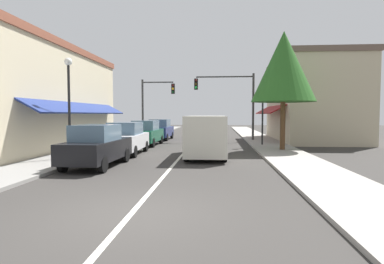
{
  "coord_description": "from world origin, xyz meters",
  "views": [
    {
      "loc": [
        1.9,
        -6.74,
        2.21
      ],
      "look_at": [
        0.38,
        12.09,
        1.14
      ],
      "focal_mm": 29.41,
      "sensor_mm": 36.0,
      "label": 1
    }
  ],
  "objects_px": {
    "traffic_signal_left_corner": "(154,100)",
    "street_lamp_left_near": "(69,92)",
    "parked_car_third_left": "(146,133)",
    "traffic_signal_mast_arm": "(232,95)",
    "street_lamp_right_mid": "(263,103)",
    "parked_car_far_left": "(160,130)",
    "parked_car_nearest_left": "(97,146)",
    "van_in_lane": "(206,135)",
    "tree_right_near": "(284,67)",
    "parked_car_second_left": "(126,138)"
  },
  "relations": [
    {
      "from": "street_lamp_left_near",
      "to": "street_lamp_right_mid",
      "type": "bearing_deg",
      "value": 36.86
    },
    {
      "from": "tree_right_near",
      "to": "traffic_signal_left_corner",
      "type": "bearing_deg",
      "value": 137.01
    },
    {
      "from": "parked_car_third_left",
      "to": "traffic_signal_mast_arm",
      "type": "relative_size",
      "value": 0.75
    },
    {
      "from": "parked_car_second_left",
      "to": "street_lamp_left_near",
      "type": "bearing_deg",
      "value": -128.32
    },
    {
      "from": "traffic_signal_left_corner",
      "to": "street_lamp_left_near",
      "type": "bearing_deg",
      "value": -95.47
    },
    {
      "from": "street_lamp_right_mid",
      "to": "parked_car_far_left",
      "type": "bearing_deg",
      "value": 148.35
    },
    {
      "from": "van_in_lane",
      "to": "street_lamp_left_near",
      "type": "distance_m",
      "value": 6.99
    },
    {
      "from": "parked_car_third_left",
      "to": "van_in_lane",
      "type": "xyz_separation_m",
      "value": [
        4.47,
        -5.7,
        0.27
      ]
    },
    {
      "from": "traffic_signal_mast_arm",
      "to": "tree_right_near",
      "type": "distance_m",
      "value": 7.54
    },
    {
      "from": "parked_car_second_left",
      "to": "parked_car_third_left",
      "type": "height_order",
      "value": "same"
    },
    {
      "from": "parked_car_second_left",
      "to": "traffic_signal_left_corner",
      "type": "xyz_separation_m",
      "value": [
        -0.67,
        10.89,
        2.63
      ]
    },
    {
      "from": "parked_car_third_left",
      "to": "street_lamp_right_mid",
      "type": "height_order",
      "value": "street_lamp_right_mid"
    },
    {
      "from": "parked_car_third_left",
      "to": "tree_right_near",
      "type": "height_order",
      "value": "tree_right_near"
    },
    {
      "from": "traffic_signal_mast_arm",
      "to": "street_lamp_left_near",
      "type": "distance_m",
      "value": 14.13
    },
    {
      "from": "parked_car_far_left",
      "to": "van_in_lane",
      "type": "height_order",
      "value": "van_in_lane"
    },
    {
      "from": "parked_car_third_left",
      "to": "traffic_signal_left_corner",
      "type": "distance_m",
      "value": 6.52
    },
    {
      "from": "parked_car_second_left",
      "to": "street_lamp_right_mid",
      "type": "bearing_deg",
      "value": 30.87
    },
    {
      "from": "parked_car_nearest_left",
      "to": "street_lamp_left_near",
      "type": "relative_size",
      "value": 0.86
    },
    {
      "from": "traffic_signal_left_corner",
      "to": "parked_car_third_left",
      "type": "bearing_deg",
      "value": -83.68
    },
    {
      "from": "street_lamp_left_near",
      "to": "parked_car_second_left",
      "type": "bearing_deg",
      "value": 52.45
    },
    {
      "from": "parked_car_third_left",
      "to": "traffic_signal_left_corner",
      "type": "xyz_separation_m",
      "value": [
        -0.66,
        5.93,
        2.63
      ]
    },
    {
      "from": "street_lamp_right_mid",
      "to": "parked_car_nearest_left",
      "type": "bearing_deg",
      "value": -131.7
    },
    {
      "from": "traffic_signal_mast_arm",
      "to": "parked_car_far_left",
      "type": "bearing_deg",
      "value": 170.87
    },
    {
      "from": "parked_car_nearest_left",
      "to": "traffic_signal_mast_arm",
      "type": "relative_size",
      "value": 0.75
    },
    {
      "from": "parked_car_second_left",
      "to": "parked_car_far_left",
      "type": "bearing_deg",
      "value": 88.74
    },
    {
      "from": "traffic_signal_left_corner",
      "to": "street_lamp_left_near",
      "type": "distance_m",
      "value": 13.5
    },
    {
      "from": "street_lamp_left_near",
      "to": "tree_right_near",
      "type": "height_order",
      "value": "tree_right_near"
    },
    {
      "from": "street_lamp_left_near",
      "to": "tree_right_near",
      "type": "distance_m",
      "value": 11.86
    },
    {
      "from": "parked_car_nearest_left",
      "to": "street_lamp_left_near",
      "type": "height_order",
      "value": "street_lamp_left_near"
    },
    {
      "from": "traffic_signal_left_corner",
      "to": "traffic_signal_mast_arm",
      "type": "bearing_deg",
      "value": -15.67
    },
    {
      "from": "traffic_signal_mast_arm",
      "to": "traffic_signal_left_corner",
      "type": "xyz_separation_m",
      "value": [
        -6.89,
        1.93,
        -0.26
      ]
    },
    {
      "from": "traffic_signal_mast_arm",
      "to": "tree_right_near",
      "type": "height_order",
      "value": "tree_right_near"
    },
    {
      "from": "parked_car_third_left",
      "to": "traffic_signal_left_corner",
      "type": "height_order",
      "value": "traffic_signal_left_corner"
    },
    {
      "from": "parked_car_far_left",
      "to": "van_in_lane",
      "type": "bearing_deg",
      "value": -66.71
    },
    {
      "from": "parked_car_far_left",
      "to": "parked_car_nearest_left",
      "type": "bearing_deg",
      "value": -89.39
    },
    {
      "from": "van_in_lane",
      "to": "street_lamp_left_near",
      "type": "height_order",
      "value": "street_lamp_left_near"
    },
    {
      "from": "street_lamp_left_near",
      "to": "parked_car_third_left",
      "type": "bearing_deg",
      "value": 75.48
    },
    {
      "from": "tree_right_near",
      "to": "traffic_signal_mast_arm",
      "type": "bearing_deg",
      "value": 110.81
    },
    {
      "from": "parked_car_nearest_left",
      "to": "parked_car_second_left",
      "type": "distance_m",
      "value": 4.13
    },
    {
      "from": "parked_car_far_left",
      "to": "van_in_lane",
      "type": "distance_m",
      "value": 11.55
    },
    {
      "from": "parked_car_third_left",
      "to": "street_lamp_right_mid",
      "type": "distance_m",
      "value": 8.39
    },
    {
      "from": "parked_car_nearest_left",
      "to": "traffic_signal_mast_arm",
      "type": "bearing_deg",
      "value": 66.16
    },
    {
      "from": "van_in_lane",
      "to": "tree_right_near",
      "type": "distance_m",
      "value": 6.45
    },
    {
      "from": "van_in_lane",
      "to": "tree_right_near",
      "type": "height_order",
      "value": "tree_right_near"
    },
    {
      "from": "van_in_lane",
      "to": "street_lamp_right_mid",
      "type": "distance_m",
      "value": 7.05
    },
    {
      "from": "traffic_signal_mast_arm",
      "to": "street_lamp_right_mid",
      "type": "bearing_deg",
      "value": -64.5
    },
    {
      "from": "parked_car_nearest_left",
      "to": "street_lamp_left_near",
      "type": "distance_m",
      "value": 3.45
    },
    {
      "from": "parked_car_far_left",
      "to": "tree_right_near",
      "type": "xyz_separation_m",
      "value": [
        8.78,
        -7.94,
        4.09
      ]
    },
    {
      "from": "van_in_lane",
      "to": "parked_car_second_left",
      "type": "bearing_deg",
      "value": 169.95
    },
    {
      "from": "parked_car_nearest_left",
      "to": "van_in_lane",
      "type": "relative_size",
      "value": 0.8
    }
  ]
}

